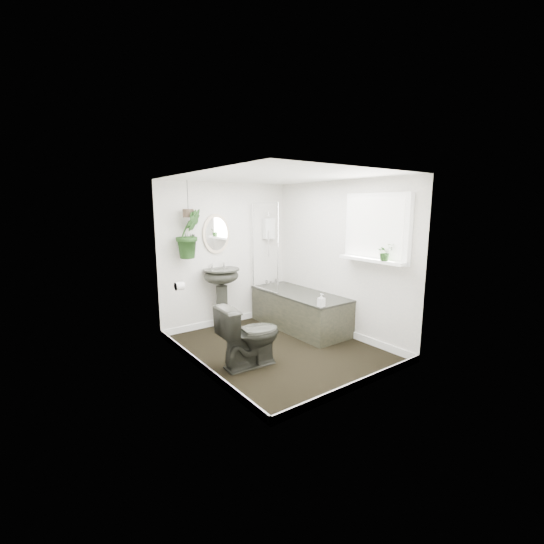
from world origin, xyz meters
TOP-DOWN VIEW (x-y plane):
  - floor at (0.00, 0.00)m, footprint 2.30×2.80m
  - ceiling at (0.00, 0.00)m, footprint 2.30×2.80m
  - wall_back at (0.00, 1.41)m, footprint 2.30×0.02m
  - wall_front at (0.00, -1.41)m, footprint 2.30×0.02m
  - wall_left at (-1.16, 0.00)m, footprint 0.02×2.80m
  - wall_right at (1.16, 0.00)m, footprint 0.02×2.80m
  - skirting at (0.00, 0.00)m, footprint 2.30×2.80m
  - bathtub at (0.80, 0.50)m, footprint 0.72×1.72m
  - bath_screen at (0.47, 0.99)m, footprint 0.04×0.72m
  - shower_box at (0.80, 1.34)m, footprint 0.20×0.10m
  - oval_mirror at (-0.19, 1.37)m, footprint 0.46×0.03m
  - wall_sconce at (-0.59, 1.36)m, footprint 0.04×0.04m
  - toilet_roll_holder at (-1.10, 0.70)m, footprint 0.11×0.11m
  - window_recess at (1.09, -0.70)m, footprint 0.08×1.00m
  - window_sill at (1.02, -0.70)m, footprint 0.18×1.00m
  - window_blinds at (1.04, -0.70)m, footprint 0.01×0.86m
  - toilet at (-0.60, -0.21)m, footprint 0.79×0.48m
  - pedestal_sink at (-0.19, 1.24)m, footprint 0.62×0.54m
  - sill_plant at (0.97, -0.94)m, footprint 0.24×0.22m
  - hanging_plant at (-0.70, 1.25)m, footprint 0.42×0.35m
  - soap_bottle at (0.51, -0.29)m, footprint 0.09×0.09m
  - hanging_pot at (-0.70, 1.25)m, footprint 0.16×0.16m

SIDE VIEW (x-z plane):
  - floor at x=0.00m, z-range -0.02..0.00m
  - skirting at x=0.00m, z-range 0.00..0.10m
  - bathtub at x=0.80m, z-range 0.00..0.58m
  - toilet at x=-0.60m, z-range 0.00..0.79m
  - pedestal_sink at x=-0.19m, z-range 0.00..0.97m
  - soap_bottle at x=0.51m, z-range 0.58..0.76m
  - toilet_roll_holder at x=-1.10m, z-range 0.84..0.96m
  - wall_back at x=0.00m, z-range 0.00..2.30m
  - wall_front at x=0.00m, z-range 0.00..2.30m
  - wall_left at x=-1.16m, z-range 0.00..2.30m
  - wall_right at x=1.16m, z-range 0.00..2.30m
  - window_sill at x=1.02m, z-range 1.21..1.25m
  - bath_screen at x=0.47m, z-range 0.58..1.98m
  - sill_plant at x=0.97m, z-range 1.25..1.47m
  - wall_sconce at x=-0.59m, z-range 1.29..1.51m
  - oval_mirror at x=-0.19m, z-range 1.19..1.81m
  - hanging_plant at x=-0.70m, z-range 1.17..1.89m
  - shower_box at x=0.80m, z-range 1.38..1.73m
  - window_recess at x=1.09m, z-range 1.20..2.10m
  - window_blinds at x=1.04m, z-range 1.27..2.03m
  - hanging_pot at x=-0.70m, z-range 1.77..1.89m
  - ceiling at x=0.00m, z-range 2.30..2.32m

